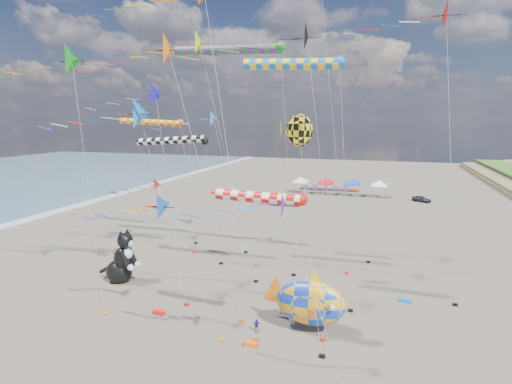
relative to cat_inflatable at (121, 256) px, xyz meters
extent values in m
cone|color=#170CC9|center=(3.17, 2.23, 14.26)|extent=(2.06, 2.20, 2.27)
cylinder|color=#B2B2B2|center=(3.97, 2.23, 5.88)|extent=(1.64, 0.02, 16.78)
cube|color=black|center=(4.78, 2.23, -2.41)|extent=(0.36, 0.24, 0.20)
cone|color=#C5E211|center=(7.92, 3.63, 18.59)|extent=(2.05, 2.20, 2.26)
cylinder|color=#B2B2B2|center=(9.78, 3.63, 8.04)|extent=(3.74, 0.02, 21.11)
cube|color=black|center=(11.64, 3.63, -2.41)|extent=(0.36, 0.24, 0.20)
cone|color=#1E87E2|center=(5.32, 10.97, 12.19)|extent=(1.80, 1.93, 1.99)
cylinder|color=#B2B2B2|center=(6.72, 10.97, 4.84)|extent=(2.83, 0.02, 14.70)
cube|color=black|center=(8.13, 10.97, -2.41)|extent=(0.36, 0.24, 0.20)
cylinder|color=#B2B2B2|center=(18.17, 8.14, 10.99)|extent=(2.32, 0.02, 27.00)
cube|color=black|center=(19.32, 8.14, -2.41)|extent=(0.36, 0.24, 0.20)
cone|color=#5824A5|center=(18.18, -10.03, 7.84)|extent=(1.54, 1.64, 1.70)
cylinder|color=#B2B2B2|center=(19.67, -10.03, 2.66)|extent=(3.00, 0.02, 10.35)
cone|color=#FF3E17|center=(-0.31, 9.21, 4.90)|extent=(1.56, 1.67, 1.72)
cylinder|color=#B2B2B2|center=(1.19, 9.21, 1.20)|extent=(3.02, 0.02, 7.42)
cube|color=black|center=(2.69, 9.21, -2.41)|extent=(0.36, 0.24, 0.20)
cone|color=#11911A|center=(0.98, -5.78, 16.15)|extent=(2.21, 2.37, 2.44)
cylinder|color=#B2B2B2|center=(1.81, -5.78, 6.82)|extent=(1.68, 0.02, 18.66)
cube|color=black|center=(2.64, -5.78, -2.41)|extent=(0.36, 0.24, 0.20)
cylinder|color=#B2B2B2|center=(13.45, -5.81, 8.77)|extent=(2.38, 0.02, 22.57)
cube|color=black|center=(14.63, -5.81, -2.41)|extent=(0.36, 0.24, 0.20)
cone|color=orange|center=(9.56, -3.49, 16.76)|extent=(2.19, 2.34, 2.41)
cylinder|color=#B2B2B2|center=(11.23, -3.49, 7.12)|extent=(3.37, 0.02, 19.27)
cube|color=black|center=(12.91, -3.49, -2.41)|extent=(0.36, 0.24, 0.20)
cone|color=black|center=(15.95, 3.11, 18.46)|extent=(2.37, 2.54, 2.62)
cylinder|color=#B2B2B2|center=(17.38, 3.11, 7.97)|extent=(2.87, 0.02, 20.97)
cube|color=black|center=(18.80, 3.11, -2.41)|extent=(0.36, 0.24, 0.20)
cone|color=red|center=(26.26, 4.01, 19.77)|extent=(2.13, 2.28, 2.35)
cylinder|color=#B2B2B2|center=(27.20, 4.01, 8.63)|extent=(1.92, 0.02, 22.28)
cube|color=black|center=(28.15, 4.01, -2.41)|extent=(0.36, 0.24, 0.20)
cone|color=blue|center=(10.00, -6.47, 6.49)|extent=(1.77, 1.90, 1.95)
cylinder|color=#B2B2B2|center=(11.24, -6.47, 1.99)|extent=(2.50, 0.02, 9.01)
cube|color=black|center=(12.48, -6.47, -2.41)|extent=(0.36, 0.24, 0.20)
cone|color=blue|center=(4.09, -2.47, 12.54)|extent=(2.42, 2.59, 2.67)
cylinder|color=#B2B2B2|center=(5.94, -2.47, 5.01)|extent=(3.73, 0.02, 15.06)
cube|color=black|center=(7.79, -2.47, -2.41)|extent=(0.36, 0.24, 0.20)
cylinder|color=black|center=(1.54, 6.89, 10.00)|extent=(7.61, 0.73, 0.73)
sphere|color=black|center=(5.35, 6.89, 10.00)|extent=(0.77, 0.77, 0.77)
cylinder|color=#B2B2B2|center=(6.10, 6.89, 3.74)|extent=(1.52, 0.02, 12.51)
cube|color=black|center=(6.85, 6.89, -2.41)|extent=(0.36, 0.24, 0.20)
cylinder|color=#178328|center=(8.08, 6.14, 18.27)|extent=(10.03, 0.87, 0.87)
sphere|color=#178328|center=(13.09, 6.14, 18.27)|extent=(0.91, 0.91, 0.91)
cylinder|color=#B2B2B2|center=(13.84, 6.14, 7.88)|extent=(1.52, 0.02, 20.78)
cube|color=black|center=(14.59, 6.14, -2.41)|extent=(0.36, 0.24, 0.20)
cylinder|color=blue|center=(15.29, 0.47, 16.04)|extent=(7.05, 0.80, 0.80)
sphere|color=blue|center=(18.81, 0.47, 16.04)|extent=(0.85, 0.85, 0.85)
cylinder|color=#B2B2B2|center=(19.56, 0.47, 6.77)|extent=(1.52, 0.02, 18.55)
cube|color=black|center=(20.31, 0.47, -2.41)|extent=(0.36, 0.24, 0.20)
cylinder|color=#E04F0F|center=(16.79, 11.92, 5.09)|extent=(5.80, 0.60, 0.60)
sphere|color=#E04F0F|center=(19.69, 11.92, 5.09)|extent=(0.63, 0.63, 0.63)
cylinder|color=#B2B2B2|center=(20.44, 11.92, 1.29)|extent=(1.52, 0.02, 7.60)
cube|color=black|center=(21.19, 11.92, -2.41)|extent=(0.36, 0.24, 0.20)
cylinder|color=#FC5115|center=(-4.17, 12.32, 11.75)|extent=(8.05, 0.69, 0.69)
sphere|color=#FC5115|center=(-0.15, 12.32, 11.75)|extent=(0.73, 0.73, 0.73)
cylinder|color=#B2B2B2|center=(0.60, 12.32, 4.62)|extent=(1.52, 0.02, 14.27)
cube|color=black|center=(1.35, 12.32, -2.41)|extent=(0.36, 0.24, 0.20)
cylinder|color=red|center=(14.73, -6.22, 7.43)|extent=(5.76, 0.71, 0.71)
sphere|color=red|center=(17.61, -6.22, 7.43)|extent=(0.74, 0.74, 0.74)
cylinder|color=#B2B2B2|center=(18.36, -6.22, 2.46)|extent=(1.52, 0.02, 9.94)
cube|color=black|center=(19.11, -6.22, -2.41)|extent=(0.36, 0.24, 0.20)
ellipsoid|color=yellow|center=(15.46, 3.19, 11.21)|extent=(2.20, 0.40, 2.64)
cone|color=yellow|center=(13.96, 3.19, 11.21)|extent=(0.12, 1.80, 1.80)
cylinder|color=#B2B2B2|center=(16.46, 2.19, 4.35)|extent=(2.03, 2.03, 13.72)
cube|color=black|center=(17.46, 1.19, -2.41)|extent=(0.36, 0.24, 0.20)
ellipsoid|color=blue|center=(17.83, -3.34, -0.37)|extent=(5.18, 3.11, 3.23)
cone|color=orange|center=(15.03, -3.34, -0.37)|extent=(2.32, 0.73, 2.37)
cone|color=yellow|center=(18.05, -3.34, 1.25)|extent=(1.69, 0.54, 1.72)
cylinder|color=#B2B2B2|center=(18.98, -3.84, -1.71)|extent=(0.34, 1.04, 1.63)
cube|color=red|center=(18.83, -4.34, -2.41)|extent=(0.36, 0.24, 0.20)
imported|color=slate|center=(16.54, -3.25, -1.66)|extent=(0.74, 0.67, 1.70)
imported|color=#267F23|center=(15.49, -1.58, -1.89)|extent=(0.61, 0.48, 1.25)
imported|color=#232499|center=(14.28, -4.55, -2.03)|extent=(0.61, 0.41, 0.95)
cube|color=#E75B13|center=(14.46, -6.34, -2.36)|extent=(0.90, 0.44, 0.30)
cube|color=blue|center=(24.44, 3.46, -2.36)|extent=(0.90, 0.44, 0.30)
cube|color=red|center=(6.46, -4.35, -2.36)|extent=(0.90, 0.44, 0.30)
cube|color=white|center=(6.61, 48.73, -0.26)|extent=(3.00, 3.00, 0.15)
pyramid|color=white|center=(6.61, 48.73, 0.79)|extent=(4.20, 4.20, 1.00)
cylinder|color=#999999|center=(5.31, 47.43, -1.41)|extent=(0.08, 0.08, 2.20)
cylinder|color=#999999|center=(7.91, 47.43, -1.41)|extent=(0.08, 0.08, 2.20)
cylinder|color=#999999|center=(5.31, 50.03, -1.41)|extent=(0.08, 0.08, 2.20)
cylinder|color=#999999|center=(7.91, 50.03, -1.41)|extent=(0.08, 0.08, 2.20)
cube|color=red|center=(11.61, 48.73, -0.26)|extent=(3.00, 3.00, 0.15)
pyramid|color=red|center=(11.61, 48.73, 0.79)|extent=(4.20, 4.20, 1.00)
cylinder|color=#999999|center=(10.31, 47.43, -1.41)|extent=(0.08, 0.08, 2.20)
cylinder|color=#999999|center=(12.91, 47.43, -1.41)|extent=(0.08, 0.08, 2.20)
cylinder|color=#999999|center=(10.31, 50.03, -1.41)|extent=(0.08, 0.08, 2.20)
cylinder|color=#999999|center=(12.91, 50.03, -1.41)|extent=(0.08, 0.08, 2.20)
cube|color=blue|center=(16.61, 48.73, -0.26)|extent=(3.00, 3.00, 0.15)
pyramid|color=blue|center=(16.61, 48.73, 0.79)|extent=(4.20, 4.20, 1.00)
cylinder|color=#999999|center=(15.31, 47.43, -1.41)|extent=(0.08, 0.08, 2.20)
cylinder|color=#999999|center=(17.91, 47.43, -1.41)|extent=(0.08, 0.08, 2.20)
cylinder|color=#999999|center=(15.31, 50.03, -1.41)|extent=(0.08, 0.08, 2.20)
cylinder|color=#999999|center=(17.91, 50.03, -1.41)|extent=(0.08, 0.08, 2.20)
cube|color=white|center=(21.61, 48.73, -0.26)|extent=(3.00, 3.00, 0.15)
pyramid|color=white|center=(21.61, 48.73, 0.79)|extent=(4.20, 4.20, 1.00)
cylinder|color=#999999|center=(20.31, 47.43, -1.41)|extent=(0.08, 0.08, 2.20)
cylinder|color=#999999|center=(22.91, 47.43, -1.41)|extent=(0.08, 0.08, 2.20)
cylinder|color=#999999|center=(20.31, 50.03, -1.41)|extent=(0.08, 0.08, 2.20)
cylinder|color=#999999|center=(22.91, 50.03, -1.41)|extent=(0.08, 0.08, 2.20)
imported|color=#26262D|center=(29.01, 46.73, -1.95)|extent=(3.50, 2.71, 1.11)
camera|label=1|loc=(22.05, -28.95, 12.10)|focal=28.00mm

